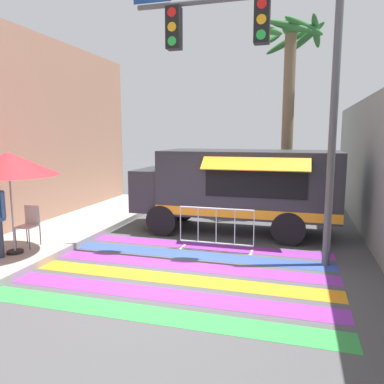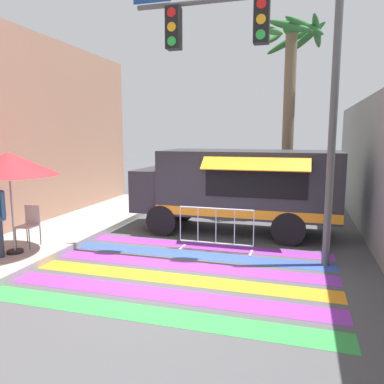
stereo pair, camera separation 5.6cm
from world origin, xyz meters
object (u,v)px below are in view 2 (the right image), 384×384
at_px(traffic_signal_pole, 264,60).
at_px(patio_umbrella, 9,164).
at_px(food_truck, 234,184).
at_px(folding_chair, 30,221).
at_px(barricade_front, 216,230).
at_px(palm_tree, 290,82).

height_order(traffic_signal_pole, patio_umbrella, traffic_signal_pole).
bearing_deg(food_truck, folding_chair, -143.58).
xyz_separation_m(food_truck, patio_umbrella, (-4.31, -3.85, 0.77)).
relative_size(food_truck, traffic_signal_pole, 0.93).
height_order(barricade_front, palm_tree, palm_tree).
height_order(patio_umbrella, folding_chair, patio_umbrella).
height_order(traffic_signal_pole, palm_tree, palm_tree).
xyz_separation_m(traffic_signal_pole, palm_tree, (0.37, 5.11, 0.19)).
bearing_deg(food_truck, patio_umbrella, -138.26).
relative_size(patio_umbrella, palm_tree, 0.34).
distance_m(traffic_signal_pole, palm_tree, 5.13).
bearing_deg(patio_umbrella, barricade_front, 24.41).
height_order(food_truck, traffic_signal_pole, traffic_signal_pole).
bearing_deg(patio_umbrella, palm_tree, 49.65).
xyz_separation_m(patio_umbrella, barricade_front, (4.23, 1.92, -1.65)).
xyz_separation_m(food_truck, barricade_front, (-0.08, -1.93, -0.88)).
height_order(folding_chair, barricade_front, folding_chair).
bearing_deg(palm_tree, traffic_signal_pole, -94.11).
bearing_deg(palm_tree, folding_chair, -133.44).
relative_size(traffic_signal_pole, patio_umbrella, 2.71).
relative_size(patio_umbrella, folding_chair, 2.36).
bearing_deg(food_truck, palm_tree, 64.23).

